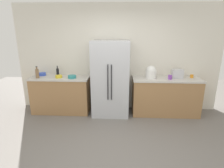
{
  "coord_description": "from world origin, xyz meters",
  "views": [
    {
      "loc": [
        0.1,
        -2.61,
        1.99
      ],
      "look_at": [
        -0.06,
        0.5,
        1.09
      ],
      "focal_mm": 29.02,
      "sensor_mm": 36.0,
      "label": 1
    }
  ],
  "objects_px": {
    "bottle_a": "(58,72)",
    "bowl_a": "(59,76)",
    "cup_b": "(192,76)",
    "bowl_c": "(42,74)",
    "bottle_b": "(37,73)",
    "cup_a": "(170,77)",
    "bowl_b": "(72,77)",
    "refrigerator": "(111,79)",
    "toaster": "(177,74)",
    "rice_cooker": "(151,72)"
  },
  "relations": [
    {
      "from": "bottle_a",
      "to": "bowl_a",
      "type": "distance_m",
      "value": 0.27
    },
    {
      "from": "cup_b",
      "to": "bowl_c",
      "type": "bearing_deg",
      "value": 179.52
    },
    {
      "from": "bottle_b",
      "to": "cup_a",
      "type": "relative_size",
      "value": 2.82
    },
    {
      "from": "cup_b",
      "to": "bowl_b",
      "type": "bearing_deg",
      "value": -176.14
    },
    {
      "from": "bowl_a",
      "to": "bowl_c",
      "type": "distance_m",
      "value": 0.54
    },
    {
      "from": "bowl_a",
      "to": "refrigerator",
      "type": "bearing_deg",
      "value": 1.58
    },
    {
      "from": "bottle_a",
      "to": "cup_a",
      "type": "height_order",
      "value": "bottle_a"
    },
    {
      "from": "bottle_a",
      "to": "toaster",
      "type": "bearing_deg",
      "value": -2.52
    },
    {
      "from": "cup_a",
      "to": "bowl_a",
      "type": "xyz_separation_m",
      "value": [
        -2.65,
        0.01,
        -0.02
      ]
    },
    {
      "from": "cup_a",
      "to": "bowl_c",
      "type": "distance_m",
      "value": 3.15
    },
    {
      "from": "cup_a",
      "to": "bowl_a",
      "type": "bearing_deg",
      "value": 179.69
    },
    {
      "from": "bottle_a",
      "to": "cup_a",
      "type": "relative_size",
      "value": 2.44
    },
    {
      "from": "bottle_b",
      "to": "bowl_a",
      "type": "bearing_deg",
      "value": 6.33
    },
    {
      "from": "bottle_a",
      "to": "bowl_b",
      "type": "relative_size",
      "value": 1.25
    },
    {
      "from": "bowl_b",
      "to": "refrigerator",
      "type": "bearing_deg",
      "value": 3.45
    },
    {
      "from": "rice_cooker",
      "to": "bottle_b",
      "type": "xyz_separation_m",
      "value": [
        -2.71,
        -0.12,
        -0.02
      ]
    },
    {
      "from": "cup_a",
      "to": "bowl_b",
      "type": "distance_m",
      "value": 2.32
    },
    {
      "from": "toaster",
      "to": "bowl_b",
      "type": "xyz_separation_m",
      "value": [
        -2.52,
        -0.14,
        -0.07
      ]
    },
    {
      "from": "rice_cooker",
      "to": "bottle_b",
      "type": "height_order",
      "value": "rice_cooker"
    },
    {
      "from": "toaster",
      "to": "bowl_a",
      "type": "xyz_separation_m",
      "value": [
        -2.85,
        -0.11,
        -0.08
      ]
    },
    {
      "from": "bottle_b",
      "to": "bowl_b",
      "type": "relative_size",
      "value": 1.44
    },
    {
      "from": "cup_a",
      "to": "bowl_b",
      "type": "bearing_deg",
      "value": -179.83
    },
    {
      "from": "cup_b",
      "to": "bottle_a",
      "type": "bearing_deg",
      "value": 178.77
    },
    {
      "from": "toaster",
      "to": "cup_b",
      "type": "relative_size",
      "value": 3.34
    },
    {
      "from": "toaster",
      "to": "bottle_b",
      "type": "distance_m",
      "value": 3.35
    },
    {
      "from": "rice_cooker",
      "to": "bottle_a",
      "type": "xyz_separation_m",
      "value": [
        -2.32,
        0.18,
        -0.05
      ]
    },
    {
      "from": "toaster",
      "to": "bowl_a",
      "type": "height_order",
      "value": "toaster"
    },
    {
      "from": "toaster",
      "to": "bottle_a",
      "type": "distance_m",
      "value": 2.96
    },
    {
      "from": "cup_a",
      "to": "bowl_a",
      "type": "relative_size",
      "value": 0.62
    },
    {
      "from": "refrigerator",
      "to": "cup_a",
      "type": "relative_size",
      "value": 17.94
    },
    {
      "from": "bottle_a",
      "to": "bowl_c",
      "type": "height_order",
      "value": "bottle_a"
    },
    {
      "from": "toaster",
      "to": "cup_a",
      "type": "height_order",
      "value": "toaster"
    },
    {
      "from": "refrigerator",
      "to": "toaster",
      "type": "height_order",
      "value": "refrigerator"
    },
    {
      "from": "refrigerator",
      "to": "bowl_c",
      "type": "height_order",
      "value": "refrigerator"
    },
    {
      "from": "bottle_b",
      "to": "cup_a",
      "type": "xyz_separation_m",
      "value": [
        3.15,
        0.04,
        -0.07
      ]
    },
    {
      "from": "bottle_b",
      "to": "bowl_a",
      "type": "relative_size",
      "value": 1.76
    },
    {
      "from": "rice_cooker",
      "to": "bowl_b",
      "type": "xyz_separation_m",
      "value": [
        -1.88,
        -0.09,
        -0.11
      ]
    },
    {
      "from": "rice_cooker",
      "to": "bowl_c",
      "type": "xyz_separation_m",
      "value": [
        -2.71,
        0.14,
        -0.11
      ]
    },
    {
      "from": "bottle_b",
      "to": "cup_b",
      "type": "xyz_separation_m",
      "value": [
        3.71,
        0.23,
        -0.08
      ]
    },
    {
      "from": "bottle_a",
      "to": "bottle_b",
      "type": "relative_size",
      "value": 0.87
    },
    {
      "from": "bottle_a",
      "to": "bottle_b",
      "type": "xyz_separation_m",
      "value": [
        -0.39,
        -0.3,
        0.02
      ]
    },
    {
      "from": "cup_a",
      "to": "cup_b",
      "type": "relative_size",
      "value": 1.29
    },
    {
      "from": "bottle_b",
      "to": "toaster",
      "type": "bearing_deg",
      "value": 2.91
    },
    {
      "from": "bottle_b",
      "to": "rice_cooker",
      "type": "bearing_deg",
      "value": 2.64
    },
    {
      "from": "bottle_a",
      "to": "bottle_b",
      "type": "height_order",
      "value": "bottle_b"
    },
    {
      "from": "bowl_b",
      "to": "bottle_b",
      "type": "bearing_deg",
      "value": -177.63
    },
    {
      "from": "refrigerator",
      "to": "bowl_b",
      "type": "xyz_separation_m",
      "value": [
        -0.92,
        -0.06,
        0.05
      ]
    },
    {
      "from": "refrigerator",
      "to": "bowl_a",
      "type": "distance_m",
      "value": 1.26
    },
    {
      "from": "toaster",
      "to": "bowl_a",
      "type": "distance_m",
      "value": 2.85
    },
    {
      "from": "toaster",
      "to": "rice_cooker",
      "type": "bearing_deg",
      "value": -175.94
    }
  ]
}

